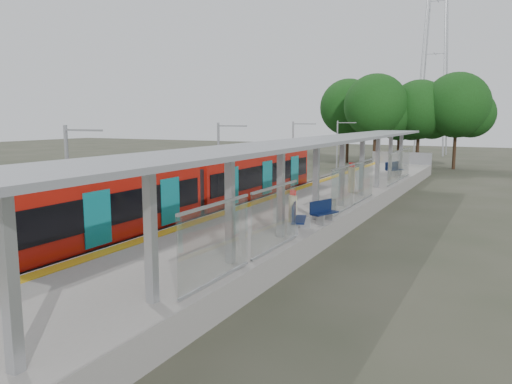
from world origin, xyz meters
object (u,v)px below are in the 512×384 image
(bench_far, at_px, (393,169))
(litter_bin, at_px, (332,207))
(info_pillar_near, at_px, (293,211))
(bench_mid, at_px, (323,211))
(train, at_px, (181,192))
(info_pillar_far, at_px, (351,179))
(bench_near, at_px, (297,217))

(bench_far, relative_size, litter_bin, 2.21)
(info_pillar_near, relative_size, litter_bin, 2.05)
(bench_mid, xyz_separation_m, bench_far, (-1.02, 19.98, 0.08))
(bench_mid, relative_size, litter_bin, 1.95)
(train, xyz_separation_m, info_pillar_far, (5.58, 10.62, -0.23))
(bench_far, distance_m, info_pillar_near, 21.44)
(bench_far, xyz_separation_m, info_pillar_far, (-0.51, -10.26, 0.20))
(train, xyz_separation_m, bench_far, (6.09, 20.88, -0.44))
(info_pillar_far, bearing_deg, info_pillar_near, -72.57)
(bench_near, xyz_separation_m, info_pillar_far, (-1.14, 11.87, 0.20))
(train, bearing_deg, bench_far, 73.73)
(bench_near, xyz_separation_m, info_pillar_near, (-0.47, 0.68, 0.09))
(bench_mid, bearing_deg, train, -153.51)
(bench_far, bearing_deg, info_pillar_near, -65.34)
(bench_mid, xyz_separation_m, info_pillar_far, (-1.53, 9.72, 0.28))
(train, bearing_deg, info_pillar_near, -5.14)
(info_pillar_near, xyz_separation_m, litter_bin, (0.65, 3.35, -0.31))
(bench_far, height_order, info_pillar_near, info_pillar_near)
(train, distance_m, info_pillar_far, 12.00)
(info_pillar_near, bearing_deg, info_pillar_far, 113.59)
(train, distance_m, litter_bin, 7.47)
(bench_mid, bearing_deg, info_pillar_far, 118.23)
(litter_bin, bearing_deg, bench_mid, -83.54)
(litter_bin, bearing_deg, info_pillar_near, -100.95)
(train, bearing_deg, bench_near, -10.49)
(bench_mid, xyz_separation_m, litter_bin, (-0.21, 1.89, -0.14))
(bench_mid, height_order, info_pillar_far, info_pillar_far)
(train, xyz_separation_m, info_pillar_near, (6.25, -0.56, -0.34))
(train, height_order, info_pillar_far, train)
(bench_mid, bearing_deg, info_pillar_near, -101.24)
(bench_far, bearing_deg, litter_bin, -63.21)
(bench_near, distance_m, info_pillar_far, 11.92)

